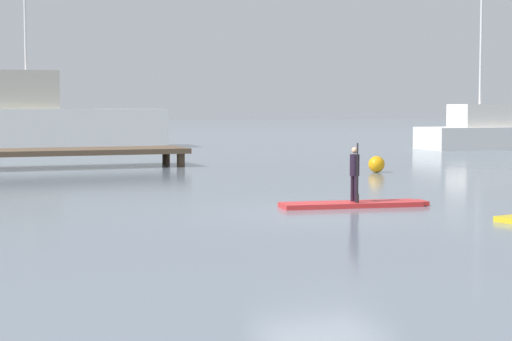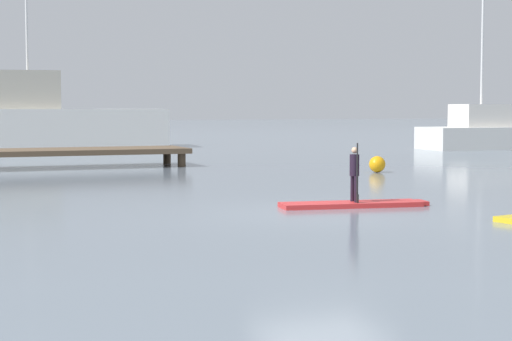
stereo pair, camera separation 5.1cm
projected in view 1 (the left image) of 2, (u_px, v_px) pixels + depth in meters
name	position (u px, v px, depth m)	size (l,w,h in m)	color
ground_plane	(322.00, 213.00, 16.90)	(240.00, 240.00, 0.00)	slate
paddleboard_near	(354.00, 204.00, 18.05)	(3.19, 1.12, 0.10)	red
paddler_child_solo	(355.00, 171.00, 17.98)	(0.23, 0.40, 1.23)	black
fishing_boat_white_large	(19.00, 121.00, 43.68)	(14.51, 5.23, 11.45)	silver
fishing_boat_green_midground	(503.00, 132.00, 43.31)	(9.15, 2.98, 8.08)	silver
floating_dock	(41.00, 152.00, 29.28)	(9.83, 2.52, 0.65)	brown
mooring_buoy_near	(377.00, 164.00, 27.49)	(0.52, 0.52, 0.52)	orange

